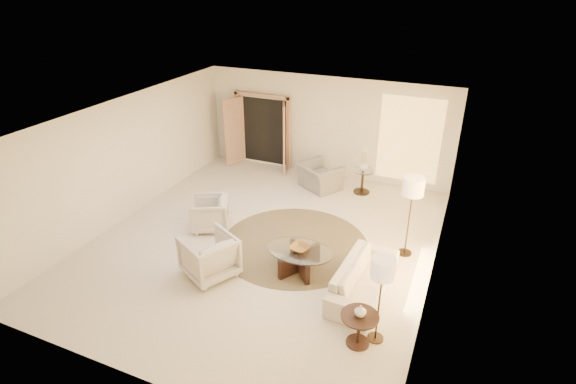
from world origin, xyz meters
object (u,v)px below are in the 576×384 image
at_px(side_table, 362,179).
at_px(side_vase, 364,166).
at_px(armchair_right, 209,254).
at_px(accent_chair, 319,172).
at_px(sofa, 364,278).
at_px(end_vase, 360,311).
at_px(floor_lamp_far, 383,272).
at_px(floor_lamp_near, 413,190).
at_px(coffee_table, 299,258).
at_px(end_table, 359,324).
at_px(bowl, 300,248).
at_px(armchair_left, 210,212).

relative_size(side_table, side_vase, 2.73).
distance_m(armchair_right, accent_chair, 4.50).
relative_size(sofa, end_vase, 10.63).
xyz_separation_m(side_table, floor_lamp_far, (1.57, -5.08, 0.92)).
height_order(sofa, end_vase, end_vase).
bearing_deg(armchair_right, floor_lamp_near, 150.99).
bearing_deg(armchair_right, end_vase, 106.09).
xyz_separation_m(coffee_table, end_table, (1.56, -1.41, 0.08)).
xyz_separation_m(coffee_table, end_vase, (1.56, -1.41, 0.35)).
height_order(armchair_right, side_vase, armchair_right).
bearing_deg(floor_lamp_near, end_table, -94.75).
xyz_separation_m(floor_lamp_far, side_vase, (-1.57, 5.08, -0.55)).
bearing_deg(accent_chair, bowl, 135.69).
bearing_deg(sofa, end_table, -165.37).
xyz_separation_m(accent_chair, floor_lamp_near, (2.70, -2.26, 1.02)).
bearing_deg(floor_lamp_far, side_table, 107.14).
relative_size(coffee_table, end_vase, 7.46).
relative_size(armchair_left, coffee_table, 0.58).
height_order(armchair_right, accent_chair, armchair_right).
bearing_deg(side_table, end_table, -75.86).
relative_size(armchair_right, end_table, 1.55).
bearing_deg(sofa, side_table, 18.59).
bearing_deg(bowl, floor_lamp_near, 38.35).
height_order(coffee_table, side_table, side_table).
relative_size(sofa, end_table, 3.40).
bearing_deg(side_table, floor_lamp_near, -57.41).
bearing_deg(bowl, floor_lamp_far, -33.92).
distance_m(sofa, floor_lamp_far, 1.57).
xyz_separation_m(armchair_right, side_table, (1.77, 4.65, -0.07)).
bearing_deg(side_vase, armchair_left, -130.63).
bearing_deg(sofa, armchair_right, 106.58).
relative_size(accent_chair, bowl, 2.86).
relative_size(floor_lamp_far, end_vase, 8.08).
bearing_deg(side_vase, side_table, 0.00).
height_order(sofa, armchair_right, armchair_right).
bearing_deg(end_table, accent_chair, 115.87).
distance_m(floor_lamp_near, side_vase, 2.99).
distance_m(accent_chair, bowl, 3.79).
bearing_deg(accent_chair, armchair_left, 93.98).
bearing_deg(coffee_table, side_vase, 86.60).
distance_m(floor_lamp_near, floor_lamp_far, 2.63).
bearing_deg(armchair_right, side_vase, -173.25).
height_order(armchair_right, end_vase, armchair_right).
xyz_separation_m(armchair_left, side_table, (2.70, 3.14, -0.02)).
bearing_deg(floor_lamp_near, side_vase, 122.59).
distance_m(floor_lamp_far, end_vase, 0.73).
bearing_deg(armchair_left, bowl, 46.98).
bearing_deg(accent_chair, coffee_table, 135.69).
xyz_separation_m(sofa, coffee_table, (-1.31, 0.12, 0.01)).
xyz_separation_m(armchair_left, coffee_table, (2.47, -0.73, -0.11)).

